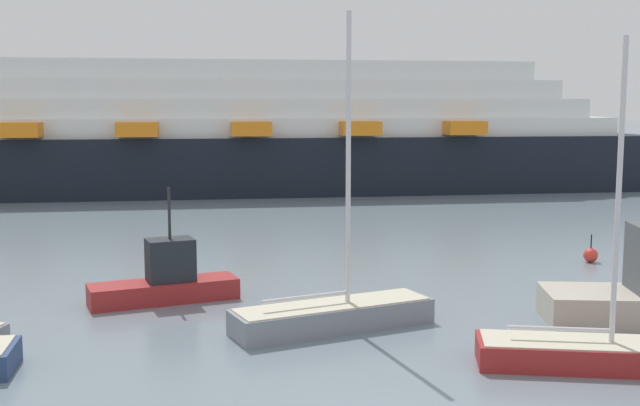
% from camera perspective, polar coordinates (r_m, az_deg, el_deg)
% --- Properties ---
extents(sailboat_1, '(6.79, 3.88, 9.98)m').
position_cam_1_polar(sailboat_1, '(25.24, 0.97, -7.95)').
color(sailboat_1, gray).
rests_on(sailboat_1, ground_plane).
extents(sailboat_3, '(6.40, 3.10, 8.91)m').
position_cam_1_polar(sailboat_3, '(22.95, 19.21, -10.11)').
color(sailboat_3, maroon).
rests_on(sailboat_3, ground_plane).
extents(fishing_boat_0, '(5.54, 3.05, 4.15)m').
position_cam_1_polar(fishing_boat_0, '(29.14, -11.14, -5.57)').
color(fishing_boat_0, maroon).
rests_on(fishing_boat_0, ground_plane).
extents(channel_buoy_2, '(0.65, 0.65, 1.28)m').
position_cam_1_polar(channel_buoy_2, '(37.62, 19.09, -3.60)').
color(channel_buoy_2, red).
rests_on(channel_buoy_2, ground_plane).
extents(cruise_ship, '(82.92, 15.89, 14.60)m').
position_cam_1_polar(cruise_ship, '(64.72, -12.81, 4.89)').
color(cruise_ship, black).
rests_on(cruise_ship, ground_plane).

